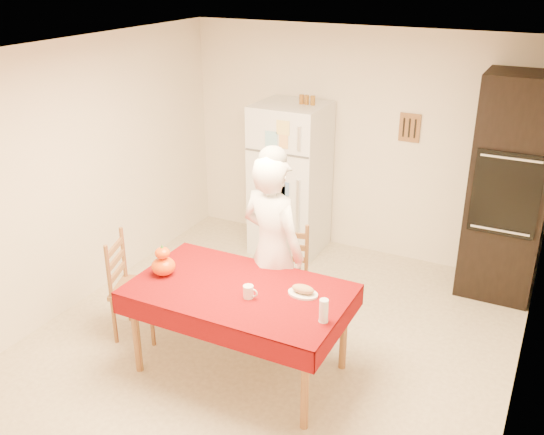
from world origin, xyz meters
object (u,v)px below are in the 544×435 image
Objects in this scene: refrigerator at (290,179)px; chair_left at (130,283)px; chair_far at (285,273)px; seated_woman at (273,251)px; dining_table at (239,296)px; pumpkin_lower at (163,266)px; wine_glass at (324,311)px; oven_cabinet at (509,189)px; coffee_mug at (248,292)px; bread_plate at (303,294)px.

refrigerator is 2.29m from chair_left.
chair_far is 0.55× the size of seated_woman.
dining_table is 0.56m from seated_woman.
wine_glass is (1.42, -0.06, 0.01)m from pumpkin_lower.
oven_cabinet is at bearing -70.68° from chair_left.
dining_table is at bearing -111.50° from chair_left.
wine_glass is (0.76, -0.14, 0.16)m from dining_table.
wine_glass reaches higher than coffee_mug.
bread_plate is at bearing -118.91° from oven_cabinet.
chair_left is 0.58m from pumpkin_lower.
bread_plate is (0.48, -0.68, 0.26)m from chair_far.
dining_table is at bearing 169.91° from wine_glass.
chair_left is 1.30m from coffee_mug.
seated_woman is 0.92m from pumpkin_lower.
dining_table is 0.79m from wine_glass.
oven_cabinet is 2.60m from wine_glass.
chair_left is 9.50× the size of coffee_mug.
chair_far is 0.96m from coffee_mug.
chair_left is 3.96× the size of bread_plate.
seated_woman is 8.71× the size of pumpkin_lower.
oven_cabinet reaches higher than chair_far.
dining_table is (0.61, -2.24, -0.16)m from refrigerator.
seated_woman reaches higher than coffee_mug.
wine_glass is at bearing -10.09° from dining_table.
pumpkin_lower reaches higher than dining_table.
chair_far is (0.61, -1.43, -0.34)m from refrigerator.
chair_far is at bearing 53.10° from pumpkin_lower.
chair_far is at bearing 89.65° from dining_table.
pumpkin_lower reaches higher than coffee_mug.
dining_table is at bearing 146.33° from coffee_mug.
chair_far reaches higher than wine_glass.
refrigerator reaches higher than wine_glass.
seated_woman is (1.15, 0.49, 0.35)m from chair_left.
bread_plate is (0.46, -0.40, -0.09)m from seated_woman.
chair_left is 1.64m from bread_plate.
bread_plate is (1.09, -2.11, -0.08)m from refrigerator.
dining_table is 1.79× the size of chair_far.
chair_left is at bearing 174.24° from coffee_mug.
coffee_mug is 0.79m from pumpkin_lower.
chair_left is at bearing 177.91° from dining_table.
bread_plate is (-1.19, -2.15, -0.33)m from oven_cabinet.
coffee_mug is at bearing -147.96° from bread_plate.
oven_cabinet is 11.16× the size of pumpkin_lower.
wine_glass is (-0.91, -2.42, -0.25)m from oven_cabinet.
chair_far is at bearing -66.77° from refrigerator.
pumpkin_lower is (-0.79, 0.01, 0.02)m from coffee_mug.
oven_cabinet reaches higher than bread_plate.
chair_left is (-1.14, -0.77, 0.00)m from chair_far.
coffee_mug is at bearing -95.69° from chair_far.
chair_far is 5.40× the size of wine_glass.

